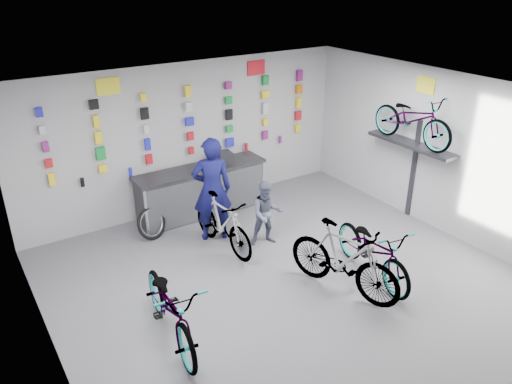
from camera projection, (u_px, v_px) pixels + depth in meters
floor at (311, 302)px, 7.57m from camera, size 8.00×8.00×0.00m
ceiling at (322, 109)px, 6.32m from camera, size 8.00×8.00×0.00m
wall_back at (189, 138)px, 9.98m from camera, size 7.00×0.00×7.00m
wall_left at (56, 298)px, 5.20m from camera, size 0.00×8.00×8.00m
wall_right at (472, 164)px, 8.68m from camera, size 0.00×8.00×8.00m
counter at (202, 192)px, 10.06m from camera, size 2.70×0.66×1.00m
merch_wall at (195, 123)px, 9.87m from camera, size 5.53×0.08×1.57m
wall_bracket at (411, 148)px, 9.52m from camera, size 0.39×1.90×2.00m
sign_left at (108, 86)px, 8.71m from camera, size 0.42×0.02×0.30m
sign_right at (256, 68)px, 10.25m from camera, size 0.42×0.02×0.30m
sign_side at (425, 85)px, 9.10m from camera, size 0.02×0.40×0.30m
bike_left at (171, 307)px, 6.64m from camera, size 0.90×2.03×1.03m
bike_center at (344, 259)px, 7.59m from camera, size 1.07×1.99×1.15m
bike_right at (373, 249)px, 8.00m from camera, size 0.96×1.99×1.00m
bike_service at (223, 223)px, 8.79m from camera, size 0.62×1.73×1.02m
bike_wall at (413, 119)px, 9.24m from camera, size 0.63×1.80×0.95m
clerk at (212, 190)px, 8.95m from camera, size 0.83×0.68×1.96m
customer at (267, 213)px, 8.92m from camera, size 0.71×0.64×1.21m
spare_wheel at (152, 223)px, 9.24m from camera, size 0.68×0.46×0.61m
register at (225, 157)px, 10.08m from camera, size 0.31×0.33×0.22m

